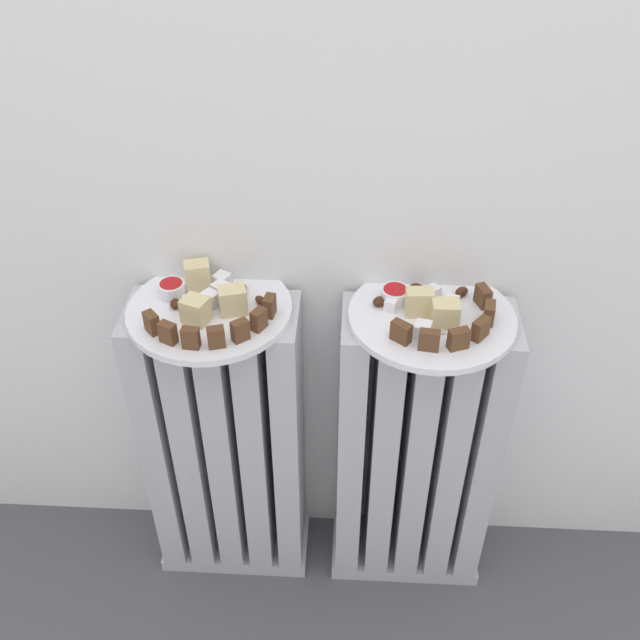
{
  "coord_description": "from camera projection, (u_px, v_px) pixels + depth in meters",
  "views": [
    {
      "loc": [
        0.05,
        -0.63,
        1.35
      ],
      "look_at": [
        0.0,
        0.28,
        0.64
      ],
      "focal_mm": 39.6,
      "sensor_mm": 36.0,
      "label": 1
    }
  ],
  "objects": [
    {
      "name": "medjool_date_left_1",
      "position": [
        175.0,
        304.0,
        1.15
      ],
      "size": [
        0.02,
        0.03,
        0.01
      ],
      "primitive_type": "ellipsoid",
      "rotation": [
        0.0,
        0.0,
        1.78
      ],
      "color": "#3D1E0F",
      "rests_on": "plate_left"
    },
    {
      "name": "medjool_date_right_0",
      "position": [
        462.0,
        292.0,
        1.17
      ],
      "size": [
        0.03,
        0.03,
        0.02
      ],
      "primitive_type": "ellipsoid",
      "rotation": [
        0.0,
        0.0,
        0.62
      ],
      "color": "#3D1E0F",
      "rests_on": "plate_right"
    },
    {
      "name": "plate_right",
      "position": [
        432.0,
        317.0,
        1.14
      ],
      "size": [
        0.27,
        0.27,
        0.01
      ],
      "primitive_type": "cylinder",
      "color": "white",
      "rests_on": "radiator_right"
    },
    {
      "name": "turkish_delight_right_2",
      "position": [
        433.0,
        291.0,
        1.17
      ],
      "size": [
        0.03,
        0.03,
        0.02
      ],
      "primitive_type": "cube",
      "rotation": [
        0.0,
        0.0,
        0.77
      ],
      "color": "white",
      "rests_on": "plate_right"
    },
    {
      "name": "dark_cake_slice_right_4",
      "position": [
        489.0,
        313.0,
        1.11
      ],
      "size": [
        0.02,
        0.03,
        0.03
      ],
      "primitive_type": "cube",
      "rotation": [
        0.0,
        0.0,
        1.4
      ],
      "color": "#56351E",
      "rests_on": "plate_right"
    },
    {
      "name": "marble_cake_slice_right_0",
      "position": [
        445.0,
        314.0,
        1.1
      ],
      "size": [
        0.04,
        0.04,
        0.04
      ],
      "primitive_type": "cube",
      "rotation": [
        0.0,
        0.0,
        0.03
      ],
      "color": "beige",
      "rests_on": "plate_right"
    },
    {
      "name": "dark_cake_slice_right_5",
      "position": [
        483.0,
        296.0,
        1.15
      ],
      "size": [
        0.03,
        0.04,
        0.03
      ],
      "primitive_type": "cube",
      "rotation": [
        0.0,
        0.0,
        1.92
      ],
      "color": "#56351E",
      "rests_on": "plate_right"
    },
    {
      "name": "turkish_delight_right_1",
      "position": [
        423.0,
        330.0,
        1.08
      ],
      "size": [
        0.03,
        0.03,
        0.02
      ],
      "primitive_type": "cube",
      "rotation": [
        0.0,
        0.0,
        1.28
      ],
      "color": "white",
      "rests_on": "plate_right"
    },
    {
      "name": "dark_cake_slice_right_0",
      "position": [
        401.0,
        332.0,
        1.07
      ],
      "size": [
        0.03,
        0.03,
        0.03
      ],
      "primitive_type": "cube",
      "rotation": [
        0.0,
        0.0,
        -0.65
      ],
      "color": "#56351E",
      "rests_on": "plate_right"
    },
    {
      "name": "radiator_right",
      "position": [
        415.0,
        455.0,
        1.35
      ],
      "size": [
        0.31,
        0.14,
        0.65
      ],
      "color": "#B2B2B7",
      "rests_on": "ground_plane"
    },
    {
      "name": "dark_cake_slice_left_5",
      "position": [
        259.0,
        320.0,
        1.1
      ],
      "size": [
        0.03,
        0.03,
        0.03
      ],
      "primitive_type": "cube",
      "rotation": [
        0.0,
        0.0,
        1.04
      ],
      "color": "#56351E",
      "rests_on": "plate_left"
    },
    {
      "name": "turkish_delight_right_3",
      "position": [
        450.0,
        304.0,
        1.14
      ],
      "size": [
        0.03,
        0.03,
        0.02
      ],
      "primitive_type": "cube",
      "rotation": [
        0.0,
        0.0,
        1.21
      ],
      "color": "white",
      "rests_on": "plate_right"
    },
    {
      "name": "jam_bowl_left",
      "position": [
        172.0,
        289.0,
        1.17
      ],
      "size": [
        0.05,
        0.05,
        0.03
      ],
      "color": "white",
      "rests_on": "plate_left"
    },
    {
      "name": "turkish_delight_left_0",
      "position": [
        210.0,
        300.0,
        1.15
      ],
      "size": [
        0.04,
        0.04,
        0.03
      ],
      "primitive_type": "cube",
      "rotation": [
        0.0,
        0.0,
        0.98
      ],
      "color": "white",
      "rests_on": "plate_left"
    },
    {
      "name": "dark_cake_slice_right_3",
      "position": [
        481.0,
        329.0,
        1.08
      ],
      "size": [
        0.03,
        0.03,
        0.03
      ],
      "primitive_type": "cube",
      "rotation": [
        0.0,
        0.0,
        0.89
      ],
      "color": "#56351E",
      "rests_on": "plate_right"
    },
    {
      "name": "marble_cake_slice_left_2",
      "position": [
        198.0,
        276.0,
        1.18
      ],
      "size": [
        0.05,
        0.04,
        0.05
      ],
      "primitive_type": "cube",
      "rotation": [
        0.0,
        0.0,
        0.26
      ],
      "color": "beige",
      "rests_on": "plate_left"
    },
    {
      "name": "medjool_date_right_2",
      "position": [
        417.0,
        288.0,
        1.18
      ],
      "size": [
        0.03,
        0.02,
        0.01
      ],
      "primitive_type": "ellipsoid",
      "rotation": [
        0.0,
        0.0,
        2.84
      ],
      "color": "#3D1E0F",
      "rests_on": "plate_right"
    },
    {
      "name": "dark_cake_slice_left_2",
      "position": [
        191.0,
        338.0,
        1.06
      ],
      "size": [
        0.03,
        0.02,
        0.03
      ],
      "primitive_type": "cube",
      "rotation": [
        0.0,
        0.0,
        -0.08
      ],
      "color": "#56351E",
      "rests_on": "plate_left"
    },
    {
      "name": "turkish_delight_left_3",
      "position": [
        222.0,
        281.0,
        1.19
      ],
      "size": [
        0.03,
        0.03,
        0.03
      ],
      "primitive_type": "cube",
      "rotation": [
        0.0,
        0.0,
        1.06
      ],
      "color": "white",
      "rests_on": "plate_left"
    },
    {
      "name": "jam_bowl_right",
      "position": [
        395.0,
        294.0,
        1.16
      ],
      "size": [
        0.05,
        0.05,
        0.02
      ],
      "color": "white",
      "rests_on": "plate_right"
    },
    {
      "name": "marble_cake_slice_left_1",
      "position": [
        233.0,
        300.0,
        1.13
      ],
      "size": [
        0.05,
        0.04,
        0.05
      ],
      "primitive_type": "cube",
      "rotation": [
        0.0,
        0.0,
        0.28
      ],
      "color": "beige",
      "rests_on": "plate_left"
    },
    {
      "name": "dark_cake_slice_left_1",
      "position": [
        168.0,
        333.0,
        1.07
      ],
      "size": [
        0.03,
        0.03,
        0.03
      ],
      "primitive_type": "cube",
      "rotation": [
        0.0,
        0.0,
        -0.46
      ],
      "color": "#56351E",
      "rests_on": "plate_left"
    },
    {
      "name": "marble_cake_slice_left_0",
      "position": [
        196.0,
        310.0,
        1.11
      ],
      "size": [
        0.05,
        0.05,
        0.04
      ],
      "primitive_type": "cube",
      "rotation": [
        0.0,
        0.0,
        -0.39
      ],
      "color": "beige",
      "rests_on": "plate_left"
    },
    {
      "name": "dark_cake_slice_right_1",
      "position": [
        429.0,
        340.0,
        1.06
      ],
      "size": [
        0.03,
        0.02,
        0.03
      ],
      "primitive_type": "cube",
      "rotation": [
        0.0,
        0.0,
        -0.14
      ],
      "color": "#56351E",
      "rests_on": "plate_right"
    },
    {
      "name": "radiator_left",
      "position": [
        226.0,
        447.0,
        1.36
      ],
      "size": [
        0.31,
        0.14,
        0.65
      ],
      "color": "#B2B2B7",
      "rests_on": "ground_plane"
    },
    {
      "name": "turkish_delight_left_2",
      "position": [
        221.0,
        290.0,
        1.17
      ],
      "size": [
        0.04,
        0.04,
        0.03
      ],
      "primitive_type": "cube",
      "rotation": [
        0.0,
        0.0,
        0.91
      ],
      "color": "white",
      "rests_on": "plate_left"
    },
    {
      "name": "medjool_date_left_0",
      "position": [
        242.0,
        289.0,
        1.18
      ],
      "size": [
        0.02,
        0.03,
        0.02
      ],
      "primitive_type": "ellipsoid",
      "rotation": [
        0.0,
        0.0,
        1.45
      ],
      "color": "#3D1E0F",
      "rests_on": "plate_left"
    },
    {
      "name": "medjool_date_left_2",
      "position": [
        261.0,
        301.0,
        1.15
      ],
      "size": [
        0.03,
        0.03,
        0.01
      ],
      "primitive_type": "ellipsoid",
      "rotation": [
        0.0,
        0.0,
        2.34
      ],
      "color": "#3D1E0F",
      "rests_on": "plate_left"
    },
    {
      "name": "plate_left",
      "position": [
        210.0,
        310.0,
        1.16
      ],
      "size": [
        0.27,
        0.27,
        0.01
      ],
      "primitive_type": "cylinder",
      "color": "white",
      "rests_on": "radiator_left"
    },
    {
      "name": "dark_cake_slice_right_2",
      "position": [
        459.0,
        339.0,
        1.06
      ],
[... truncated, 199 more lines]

